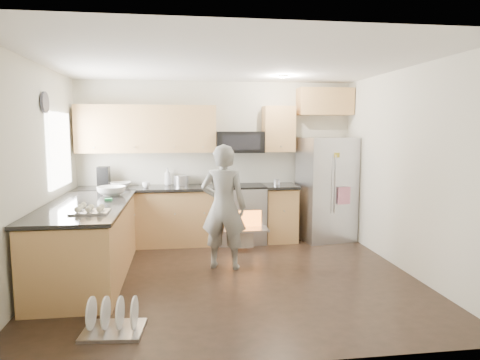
{
  "coord_description": "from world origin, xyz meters",
  "views": [
    {
      "loc": [
        -0.6,
        -5.07,
        1.82
      ],
      "look_at": [
        0.18,
        0.5,
        1.16
      ],
      "focal_mm": 32.0,
      "sensor_mm": 36.0,
      "label": 1
    }
  ],
  "objects": [
    {
      "name": "ground",
      "position": [
        0.0,
        0.0,
        0.0
      ],
      "size": [
        4.5,
        4.5,
        0.0
      ],
      "primitive_type": "plane",
      "color": "black",
      "rests_on": "ground"
    },
    {
      "name": "room_shell",
      "position": [
        -0.04,
        0.02,
        1.67
      ],
      "size": [
        4.54,
        4.04,
        2.62
      ],
      "color": "beige",
      "rests_on": "ground"
    },
    {
      "name": "back_cabinet_run",
      "position": [
        -0.59,
        1.75,
        0.96
      ],
      "size": [
        4.45,
        0.64,
        2.5
      ],
      "color": "#B38047",
      "rests_on": "ground"
    },
    {
      "name": "peninsula",
      "position": [
        -1.75,
        0.25,
        0.47
      ],
      "size": [
        0.96,
        2.36,
        1.05
      ],
      "color": "#B38047",
      "rests_on": "ground"
    },
    {
      "name": "stove_range",
      "position": [
        0.35,
        1.69,
        0.68
      ],
      "size": [
        0.76,
        0.97,
        1.79
      ],
      "color": "#B7B7BC",
      "rests_on": "ground"
    },
    {
      "name": "refrigerator",
      "position": [
        1.77,
        1.64,
        0.85
      ],
      "size": [
        0.93,
        0.78,
        1.69
      ],
      "rotation": [
        0.0,
        0.0,
        0.17
      ],
      "color": "#B7B7BC",
      "rests_on": "ground"
    },
    {
      "name": "person",
      "position": [
        -0.05,
        0.4,
        0.82
      ],
      "size": [
        0.68,
        0.55,
        1.64
      ],
      "primitive_type": "imported",
      "rotation": [
        0.0,
        0.0,
        2.85
      ],
      "color": "gray",
      "rests_on": "ground"
    },
    {
      "name": "dish_rack",
      "position": [
        -1.23,
        -1.27,
        0.09
      ],
      "size": [
        0.57,
        0.48,
        0.33
      ],
      "rotation": [
        0.0,
        0.0,
        -0.1
      ],
      "color": "#B7B7BC",
      "rests_on": "ground"
    }
  ]
}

